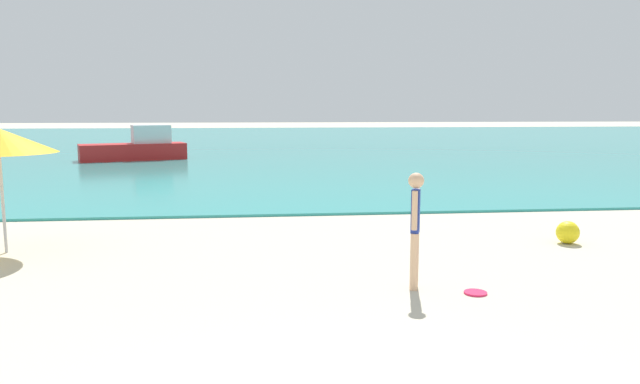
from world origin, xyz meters
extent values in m
cube|color=teal|center=(0.00, 40.07, 0.03)|extent=(160.00, 60.00, 0.06)
cylinder|color=#DDAD84|center=(1.46, 4.67, 0.38)|extent=(0.10, 0.10, 0.76)
cylinder|color=#DDAD84|center=(1.42, 4.54, 0.38)|extent=(0.10, 0.10, 0.76)
cube|color=#233899|center=(1.44, 4.60, 1.04)|extent=(0.16, 0.20, 0.57)
sphere|color=#DDAD84|center=(1.44, 4.60, 1.45)|extent=(0.21, 0.21, 0.21)
cylinder|color=#DDAD84|center=(1.49, 4.73, 1.08)|extent=(0.08, 0.08, 0.51)
cylinder|color=#DDAD84|center=(1.39, 4.47, 1.08)|extent=(0.08, 0.08, 0.51)
cylinder|color=#E51E4C|center=(2.18, 4.30, 0.01)|extent=(0.30, 0.30, 0.03)
cube|color=red|center=(-6.24, 24.75, 0.43)|extent=(4.84, 2.91, 0.74)
cube|color=silver|center=(-5.45, 25.03, 1.21)|extent=(1.91, 1.52, 0.83)
sphere|color=yellow|center=(4.85, 6.89, 0.20)|extent=(0.40, 0.40, 0.40)
cylinder|color=#B7B7BC|center=(-4.78, 7.24, 1.02)|extent=(0.05, 0.05, 2.05)
camera|label=1|loc=(-0.60, -2.81, 2.37)|focal=33.09mm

